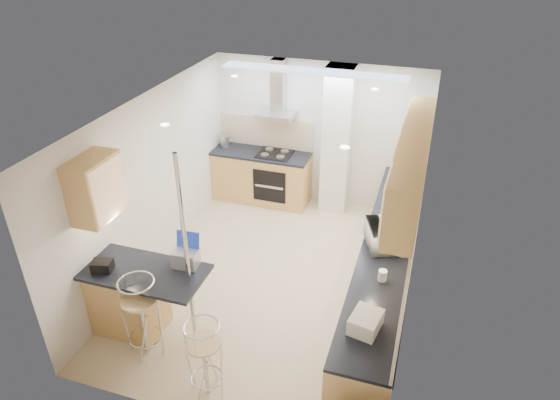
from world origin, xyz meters
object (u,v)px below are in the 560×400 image
(bar_stool_end, at_px, (205,360))
(bread_bin, at_px, (366,322))
(laptop, at_px, (186,258))
(bar_stool_near, at_px, (142,318))
(microwave, at_px, (382,236))

(bar_stool_end, relative_size, bread_bin, 2.79)
(laptop, xyz_separation_m, bar_stool_end, (0.61, -0.86, -0.56))
(bar_stool_near, bearing_deg, laptop, 78.64)
(microwave, xyz_separation_m, laptop, (-2.11, -1.12, -0.03))
(microwave, distance_m, laptop, 2.39)
(bar_stool_near, relative_size, bar_stool_end, 1.11)
(bread_bin, bearing_deg, bar_stool_end, -151.31)
(microwave, xyz_separation_m, bread_bin, (0.04, -1.49, -0.06))
(laptop, relative_size, bar_stool_end, 0.30)
(bar_stool_near, distance_m, bar_stool_end, 0.97)
(microwave, height_order, bread_bin, microwave)
(bar_stool_near, distance_m, bread_bin, 2.52)
(bread_bin, bearing_deg, bar_stool_near, -164.61)
(laptop, height_order, bar_stool_end, laptop)
(microwave, relative_size, bread_bin, 1.55)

